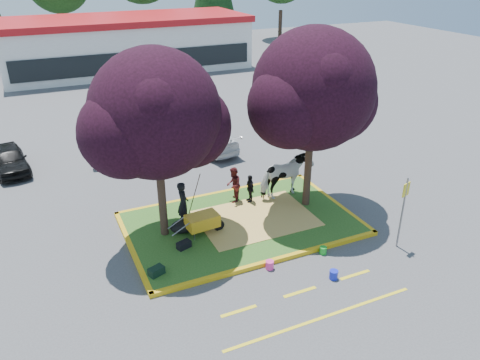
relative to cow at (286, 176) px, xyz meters
name	(u,v)px	position (x,y,z in m)	size (l,w,h in m)	color
ground	(241,225)	(-2.47, -1.11, -1.06)	(90.00, 90.00, 0.00)	#424244
median_island	(241,223)	(-2.47, -1.11, -0.98)	(8.00, 5.00, 0.15)	#224E18
curb_near	(274,261)	(-2.47, -3.69, -0.98)	(8.30, 0.16, 0.15)	gold
curb_far	(215,194)	(-2.47, 1.47, -0.98)	(8.30, 0.16, 0.15)	gold
curb_left	(132,249)	(-6.55, -1.11, -0.98)	(0.16, 5.30, 0.15)	gold
curb_right	(333,202)	(1.61, -1.11, -0.98)	(0.16, 5.30, 0.15)	gold
straw_bedding	(256,218)	(-1.87, -1.11, -0.90)	(4.20, 3.00, 0.01)	#E0B75C
tree_purple_left	(156,120)	(-5.25, -0.73, 3.30)	(5.06, 4.20, 6.51)	black
tree_purple_right	(314,95)	(0.45, -0.93, 3.51)	(5.30, 4.40, 6.82)	black
fire_lane_stripe_a	(239,311)	(-4.47, -5.31, -1.05)	(1.10, 0.12, 0.01)	yellow
fire_lane_stripe_b	(300,292)	(-2.47, -5.31, -1.05)	(1.10, 0.12, 0.01)	yellow
fire_lane_stripe_c	(355,275)	(-0.47, -5.31, -1.05)	(1.10, 0.12, 0.01)	yellow
fire_lane_long	(322,318)	(-2.47, -6.51, -1.05)	(6.00, 0.10, 0.01)	yellow
retail_building	(127,43)	(-0.47, 26.87, 1.19)	(20.40, 8.40, 4.40)	silver
cow	(286,176)	(0.00, 0.00, 0.00)	(0.98, 2.14, 1.81)	silver
calf	(186,226)	(-4.55, -0.91, -0.66)	(1.12, 0.64, 0.49)	black
handler	(183,204)	(-4.44, -0.39, -0.06)	(0.62, 0.41, 1.69)	black
visitor_a	(233,185)	(-2.08, 0.48, -0.18)	(0.70, 0.55, 1.45)	#491517
visitor_b	(250,188)	(-1.49, 0.20, -0.33)	(0.68, 0.28, 1.15)	black
wheelbarrow	(203,221)	(-4.04, -1.31, -0.38)	(2.03, 0.77, 0.76)	black
gear_bag_dark	(184,245)	(-4.94, -1.87, -0.78)	(0.47, 0.26, 0.24)	black
gear_bag_green	(156,271)	(-6.17, -2.91, -0.78)	(0.47, 0.29, 0.25)	black
sign_post	(404,205)	(1.83, -4.59, 0.56)	(0.36, 0.14, 2.60)	slate
bucket_green	(323,250)	(-0.73, -3.91, -0.93)	(0.24, 0.24, 0.26)	green
bucket_pink	(270,265)	(-2.75, -3.91, -0.91)	(0.27, 0.27, 0.29)	#F0358F
bucket_blue	(334,275)	(-1.19, -5.18, -0.91)	(0.27, 0.27, 0.29)	#1825C3
car_black	(10,159)	(-10.14, 7.68, -0.46)	(1.40, 3.47, 1.18)	black
car_silver	(110,139)	(-5.49, 8.13, -0.33)	(1.53, 4.39, 1.45)	#9EA0A6
car_red	(145,136)	(-3.81, 7.65, -0.31)	(2.48, 5.37, 1.49)	#AA0E13
car_white	(207,138)	(-0.92, 6.43, -0.45)	(1.71, 4.21, 1.22)	silver
car_grey	(285,114)	(4.47, 7.99, -0.32)	(1.55, 4.45, 1.47)	#53555A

